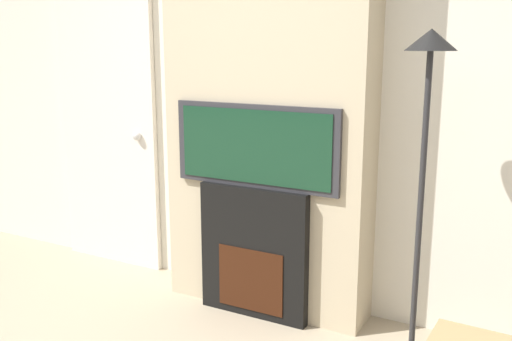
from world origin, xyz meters
The scene contains 6 objects.
wall_back centered at (0.00, 2.03, 1.35)m, with size 6.00×0.06×2.70m.
chimney_breast centered at (0.00, 1.85, 1.35)m, with size 1.28×0.30×2.70m.
fireplace centered at (0.00, 1.70, 0.40)m, with size 0.70×0.15×0.80m.
television centered at (0.00, 1.70, 1.05)m, with size 1.05×0.07×0.49m.
floor_lamp centered at (0.99, 1.56, 1.12)m, with size 0.30×0.30×1.70m.
entry_door centered at (-1.39, 1.97, 1.03)m, with size 0.87×0.09×2.07m.
Camera 1 is at (1.55, -1.17, 1.63)m, focal length 40.00 mm.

